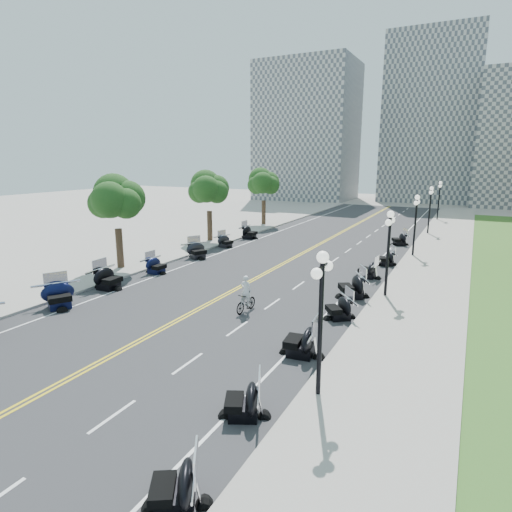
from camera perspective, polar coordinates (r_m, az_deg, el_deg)
The scene contains 51 objects.
ground at distance 25.49m, azimuth -4.37°, elevation -5.32°, with size 160.00×160.00×0.00m, color gray.
road at distance 34.10m, azimuth 4.37°, elevation -0.64°, with size 16.00×90.00×0.01m, color #333335.
centerline_yellow_a at distance 34.14m, azimuth 4.18°, elevation -0.61°, with size 0.12×90.00×0.00m, color yellow.
centerline_yellow_b at distance 34.05m, azimuth 4.56°, elevation -0.65°, with size 0.12×90.00×0.00m, color yellow.
edge_line_north at distance 32.27m, azimuth 14.92°, elevation -1.81°, with size 0.12×90.00×0.00m, color white.
edge_line_south at distance 36.96m, azimuth -4.82°, elevation 0.42°, with size 0.12×90.00×0.00m, color white.
lane_dash_3 at distance 15.07m, azimuth -18.56°, elevation -19.59°, with size 0.12×2.00×0.00m, color white.
lane_dash_4 at distance 17.67m, azimuth -9.08°, elevation -13.95°, with size 0.12×2.00×0.00m, color white.
lane_dash_5 at distance 20.73m, azimuth -2.51°, elevation -9.63°, with size 0.12×2.00×0.00m, color white.
lane_dash_6 at distance 24.06m, azimuth 2.20°, elevation -6.39°, with size 0.12×2.00×0.00m, color white.
lane_dash_7 at distance 27.57m, azimuth 5.70°, elevation -3.92°, with size 0.12×2.00×0.00m, color white.
lane_dash_8 at distance 31.20m, azimuth 8.38°, elevation -2.00°, with size 0.12×2.00×0.00m, color white.
lane_dash_9 at distance 34.91m, azimuth 10.49°, elevation -0.49°, with size 0.12×2.00×0.00m, color white.
lane_dash_10 at distance 38.67m, azimuth 12.20°, elevation 0.73°, with size 0.12×2.00×0.00m, color white.
lane_dash_11 at distance 42.48m, azimuth 13.60°, elevation 1.73°, with size 0.12×2.00×0.00m, color white.
lane_dash_12 at distance 46.32m, azimuth 14.77°, elevation 2.57°, with size 0.12×2.00×0.00m, color white.
lane_dash_13 at distance 50.19m, azimuth 15.76°, elevation 3.28°, with size 0.12×2.00×0.00m, color white.
lane_dash_14 at distance 54.08m, azimuth 16.61°, elevation 3.88°, with size 0.12×2.00×0.00m, color white.
lane_dash_15 at distance 57.98m, azimuth 17.34°, elevation 4.41°, with size 0.12×2.00×0.00m, color white.
lane_dash_16 at distance 61.89m, azimuth 17.99°, elevation 4.86°, with size 0.12×2.00×0.00m, color white.
lane_dash_17 at distance 65.82m, azimuth 18.56°, elevation 5.27°, with size 0.12×2.00×0.00m, color white.
lane_dash_18 at distance 69.75m, azimuth 19.06°, elevation 5.62°, with size 0.12×2.00×0.00m, color white.
lane_dash_19 at distance 73.69m, azimuth 19.51°, elevation 5.94°, with size 0.12×2.00×0.00m, color white.
sidewalk_north at distance 31.71m, azimuth 22.17°, elevation -2.47°, with size 5.00×90.00×0.15m, color #9E9991.
sidewalk_south at distance 39.22m, azimuth -9.93°, elevation 1.09°, with size 5.00×90.00×0.15m, color #9E9991.
distant_block_a at distance 88.30m, azimuth 6.85°, elevation 16.04°, with size 18.00×14.00×26.00m, color gray.
distant_block_b at distance 89.35m, azimuth 22.25°, elevation 16.47°, with size 16.00×12.00×30.00m, color gray.
street_lamp_1 at distance 14.32m, azimuth 8.57°, elevation -9.17°, with size 0.50×1.20×4.90m, color black, non-canonical shape.
street_lamp_2 at distance 25.55m, azimuth 17.18°, elevation 0.21°, with size 0.50×1.20×4.90m, color black, non-canonical shape.
street_lamp_3 at distance 37.26m, azimuth 20.44°, elevation 3.81°, with size 0.50×1.20×4.90m, color black, non-canonical shape.
street_lamp_4 at distance 49.11m, azimuth 22.14°, elevation 5.67°, with size 0.50×1.20×4.90m, color black, non-canonical shape.
street_lamp_5 at distance 61.02m, azimuth 23.19°, elevation 6.80°, with size 0.50×1.20×4.90m, color black, non-canonical shape.
tree_2 at distance 32.20m, azimuth -18.10°, elevation 6.54°, with size 4.80×4.80×9.20m, color #235619, non-canonical shape.
tree_3 at distance 41.53m, azimuth -6.29°, elevation 8.37°, with size 4.80×4.80×9.20m, color #235619, non-canonical shape.
tree_4 at distance 51.96m, azimuth 1.04°, elevation 9.33°, with size 4.80×4.80×9.20m, color #235619, non-canonical shape.
motorcycle_n_2 at distance 11.31m, azimuth -10.79°, elevation -27.71°, with size 1.76×1.76×1.23m, color black, non-canonical shape.
motorcycle_n_3 at distance 14.06m, azimuth -1.73°, elevation -18.49°, with size 1.78×1.78×1.24m, color black, non-canonical shape.
motorcycle_n_4 at distance 17.95m, azimuth 6.02°, elevation -10.97°, with size 2.02×2.02×1.42m, color black, non-canonical shape.
motorcycle_n_5 at distance 22.11m, azimuth 11.03°, elevation -6.66°, with size 1.83×1.83×1.28m, color black, non-canonical shape.
motorcycle_n_6 at distance 25.51m, azimuth 12.68°, elevation -3.82°, with size 2.15×2.15×1.51m, color black, non-canonical shape.
motorcycle_n_7 at distance 30.04m, azimuth 14.73°, elevation -1.63°, with size 1.85×1.85×1.29m, color black, non-canonical shape.
motorcycle_n_8 at distance 33.90m, azimuth 16.96°, elevation -0.17°, with size 1.79×1.79×1.25m, color black, non-canonical shape.
motorcycle_n_10 at distance 42.23m, azimuth 18.59°, elevation 2.23°, with size 1.84×1.84×1.29m, color black, non-canonical shape.
motorcycle_s_4 at distance 25.58m, azimuth -24.83°, elevation -4.67°, with size 2.17×2.17×1.52m, color black, non-canonical shape.
motorcycle_s_5 at distance 28.07m, azimuth -19.13°, elevation -2.70°, with size 2.15×2.15×1.51m, color black, non-canonical shape.
motorcycle_s_6 at distance 30.97m, azimuth -13.18°, elevation -1.13°, with size 1.81×1.81×1.27m, color black, non-canonical shape.
motorcycle_s_7 at distance 35.03m, azimuth -7.84°, elevation 0.84°, with size 2.06×2.06×1.44m, color black, non-canonical shape.
motorcycle_s_8 at distance 39.18m, azimuth -4.09°, elevation 2.05°, with size 1.78×1.78×1.24m, color black, non-canonical shape.
motorcycle_s_9 at distance 43.35m, azimuth -0.88°, elevation 3.28°, with size 2.08×2.08×1.46m, color black, non-canonical shape.
bicycle at distance 22.69m, azimuth -1.34°, elevation -6.20°, with size 0.50×1.76×1.06m, color #A51414.
cyclist_rider at distance 22.29m, azimuth -1.36°, elevation -2.91°, with size 0.60×0.39×1.65m, color silver.
Camera 1 is at (12.67, -20.65, 7.93)m, focal length 30.00 mm.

